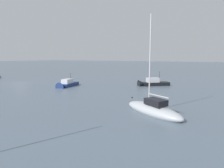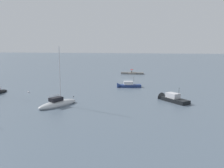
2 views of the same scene
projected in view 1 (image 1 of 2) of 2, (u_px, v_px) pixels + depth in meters
name	position (u px, v px, depth m)	size (l,w,h in m)	color
ground_plane	(20.00, 83.00, 48.64)	(500.00, 500.00, 0.00)	slate
sailboat_grey_mid	(153.00, 110.00, 22.64)	(6.13, 8.64, 11.39)	#ADB2B7
motorboat_navy_near	(66.00, 85.00, 42.85)	(6.67, 3.25, 3.59)	navy
motorboat_black_far	(151.00, 84.00, 44.48)	(6.19, 6.60, 3.89)	black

